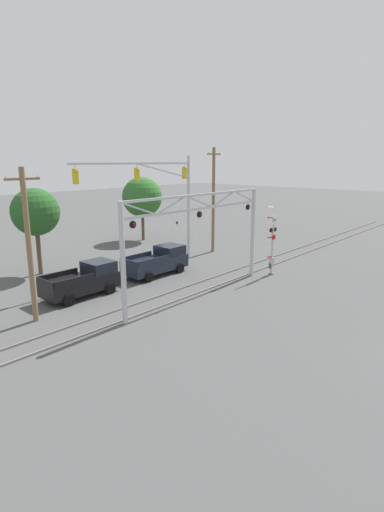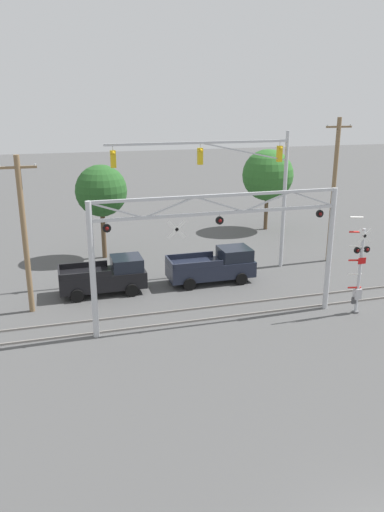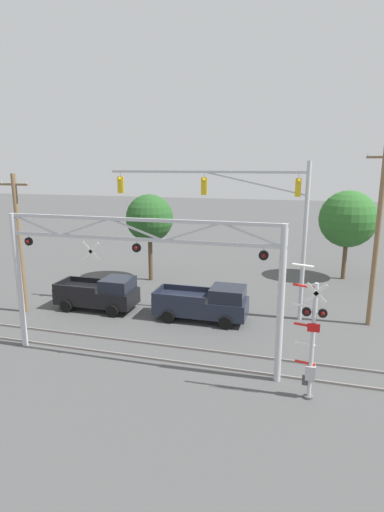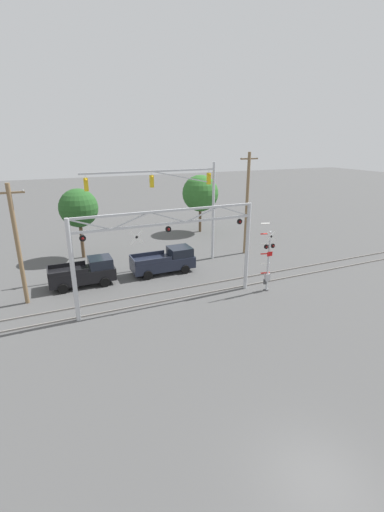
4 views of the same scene
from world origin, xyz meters
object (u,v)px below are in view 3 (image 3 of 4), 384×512
object	(u,v)px
background_tree_far_left_verge	(150,218)
pickup_truck_lead	(205,303)
utility_pole_left	(20,243)
background_tree_beyond_span	(348,219)
crossing_signal_mast	(311,344)
utility_pole_right	(377,236)
traffic_signal_span	(255,211)
crossing_gantry	(137,269)
pickup_truck_following	(100,294)

from	to	relation	value
background_tree_far_left_verge	pickup_truck_lead	bearing A→B (deg)	-48.67
utility_pole_left	background_tree_beyond_span	world-z (taller)	utility_pole_left
utility_pole_left	background_tree_far_left_verge	size ratio (longest dim) A/B	1.25
crossing_signal_mast	utility_pole_right	size ratio (longest dim) A/B	0.54
crossing_signal_mast	utility_pole_right	world-z (taller)	utility_pole_right
utility_pole_left	pickup_truck_lead	bearing A→B (deg)	8.55
traffic_signal_span	utility_pole_right	bearing A→B (deg)	1.87
crossing_gantry	pickup_truck_lead	world-z (taller)	crossing_gantry
traffic_signal_span	crossing_gantry	bearing A→B (deg)	-120.36
crossing_signal_mast	background_tree_far_left_verge	bearing A→B (deg)	130.93
traffic_signal_span	background_tree_beyond_span	size ratio (longest dim) A/B	1.69
utility_pole_left	background_tree_beyond_span	bearing A→B (deg)	33.58
pickup_truck_lead	utility_pole_right	distance (m)	9.78
traffic_signal_span	pickup_truck_lead	distance (m)	5.84
utility_pole_right	traffic_signal_span	bearing A→B (deg)	-178.13
pickup_truck_lead	background_tree_beyond_span	world-z (taller)	background_tree_beyond_span
crossing_gantry	background_tree_far_left_verge	world-z (taller)	background_tree_far_left_verge
crossing_gantry	pickup_truck_following	size ratio (longest dim) A/B	2.54
traffic_signal_span	pickup_truck_lead	size ratio (longest dim) A/B	2.19
background_tree_beyond_span	utility_pole_right	bearing A→B (deg)	-86.56
crossing_gantry	background_tree_far_left_verge	distance (m)	12.90
crossing_signal_mast	pickup_truck_lead	size ratio (longest dim) A/B	1.00
crossing_gantry	utility_pole_left	xyz separation A→B (m)	(-8.94, 3.90, -0.07)
background_tree_beyond_span	utility_pole_left	bearing A→B (deg)	-146.42
traffic_signal_span	background_tree_far_left_verge	world-z (taller)	traffic_signal_span
utility_pole_right	background_tree_far_left_verge	world-z (taller)	utility_pole_right
pickup_truck_following	background_tree_beyond_span	bearing A→B (deg)	36.59
crossing_gantry	crossing_signal_mast	bearing A→B (deg)	-7.66
crossing_signal_mast	utility_pole_right	distance (m)	9.24
crossing_gantry	utility_pole_right	xyz separation A→B (m)	(10.47, 7.23, 0.66)
crossing_gantry	crossing_signal_mast	world-z (taller)	crossing_gantry
utility_pole_left	background_tree_beyond_span	size ratio (longest dim) A/B	1.20
pickup_truck_lead	utility_pole_left	size ratio (longest dim) A/B	0.64
crossing_signal_mast	pickup_truck_following	distance (m)	13.70
traffic_signal_span	utility_pole_left	bearing A→B (deg)	-166.56
traffic_signal_span	pickup_truck_following	xyz separation A→B (m)	(-8.94, -1.55, -5.09)
pickup_truck_lead	utility_pole_left	bearing A→B (deg)	-171.45
pickup_truck_lead	utility_pole_right	world-z (taller)	utility_pole_right
crossing_gantry	pickup_truck_following	world-z (taller)	crossing_gantry
crossing_gantry	background_tree_beyond_span	distance (m)	19.18
traffic_signal_span	pickup_truck_following	world-z (taller)	traffic_signal_span
crossing_gantry	traffic_signal_span	world-z (taller)	traffic_signal_span
crossing_gantry	pickup_truck_lead	size ratio (longest dim) A/B	2.37
pickup_truck_following	utility_pole_right	bearing A→B (deg)	6.55
background_tree_far_left_verge	utility_pole_right	bearing A→B (deg)	-18.68
crossing_gantry	pickup_truck_following	distance (m)	8.00
crossing_signal_mast	background_tree_beyond_span	distance (m)	17.76
crossing_signal_mast	background_tree_far_left_verge	distance (m)	17.60
pickup_truck_following	background_tree_beyond_span	size ratio (longest dim) A/B	0.72
pickup_truck_lead	background_tree_beyond_span	xyz separation A→B (m)	(8.24, 10.92, 3.62)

